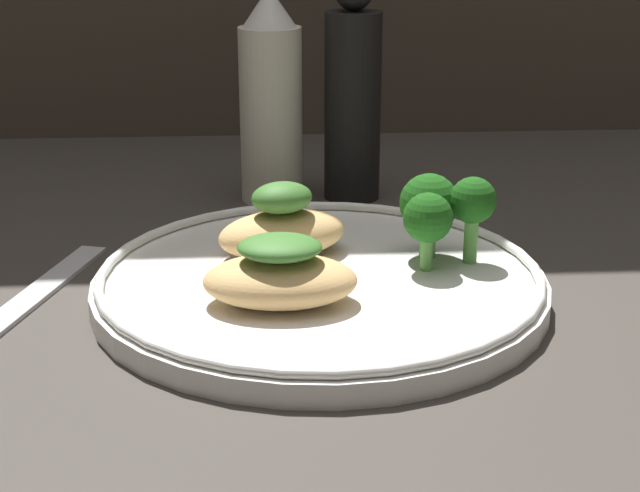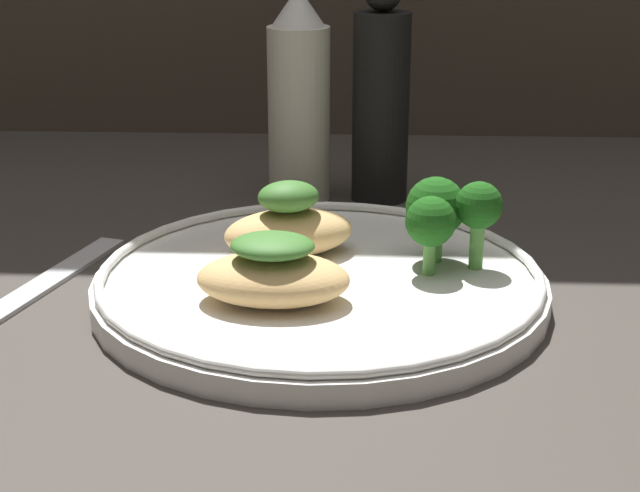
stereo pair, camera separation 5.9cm
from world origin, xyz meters
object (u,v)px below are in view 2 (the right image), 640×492
Objects in this scene: sauce_bottle at (299,100)px; broccoli_bunch at (445,212)px; pepper_grinder at (381,100)px; plate at (320,283)px.

broccoli_bunch is at bearing -61.20° from sauce_bottle.
sauce_bottle is 6.41cm from pepper_grinder.
broccoli_bunch reaches higher than plate.
sauce_bottle is 0.94× the size of pepper_grinder.
broccoli_bunch is (7.56, 2.18, 3.93)cm from plate.
sauce_bottle reaches higher than plate.
plate is 22.07cm from pepper_grinder.
plate is 1.56× the size of pepper_grinder.
sauce_bottle is (-10.10, 18.37, 3.04)cm from broccoli_bunch.
pepper_grinder reaches higher than sauce_bottle.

